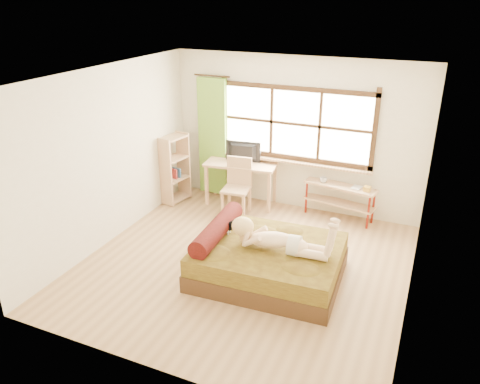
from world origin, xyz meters
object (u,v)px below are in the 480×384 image
at_px(desk, 241,168).
at_px(pipe_shelf, 340,194).
at_px(bookshelf, 174,168).
at_px(bed, 265,259).
at_px(kitten, 224,225).
at_px(chair, 238,183).
at_px(woman, 279,230).

height_order(desk, pipe_shelf, desk).
relative_size(desk, pipe_shelf, 1.06).
height_order(desk, bookshelf, bookshelf).
bearing_deg(pipe_shelf, bed, -94.05).
bearing_deg(desk, bed, -65.32).
bearing_deg(pipe_shelf, desk, -166.55).
distance_m(kitten, chair, 1.71).
bearing_deg(bed, pipe_shelf, 73.23).
xyz_separation_m(bed, bookshelf, (-2.45, 1.72, 0.38)).
height_order(woman, chair, woman).
bearing_deg(woman, chair, 124.74).
distance_m(woman, bookshelf, 3.19).
bearing_deg(woman, kitten, 167.23).
distance_m(kitten, pipe_shelf, 2.44).
bearing_deg(desk, woman, -62.12).
bearing_deg(chair, pipe_shelf, 8.89).
xyz_separation_m(desk, chair, (0.09, -0.36, -0.14)).
height_order(bed, pipe_shelf, bed).
xyz_separation_m(chair, pipe_shelf, (1.72, 0.48, -0.11)).
distance_m(woman, chair, 2.26).
xyz_separation_m(bed, chair, (-1.18, 1.74, 0.29)).
height_order(bed, bookshelf, bookshelf).
xyz_separation_m(bed, kitten, (-0.67, 0.10, 0.34)).
distance_m(woman, desk, 2.60).
xyz_separation_m(desk, bookshelf, (-1.18, -0.37, -0.05)).
distance_m(woman, pipe_shelf, 2.31).
height_order(chair, pipe_shelf, chair).
distance_m(kitten, desk, 2.08).
xyz_separation_m(chair, bookshelf, (-1.27, -0.01, 0.09)).
height_order(woman, bookshelf, bookshelf).
bearing_deg(kitten, woman, -12.77).
bearing_deg(desk, bookshelf, -169.13).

